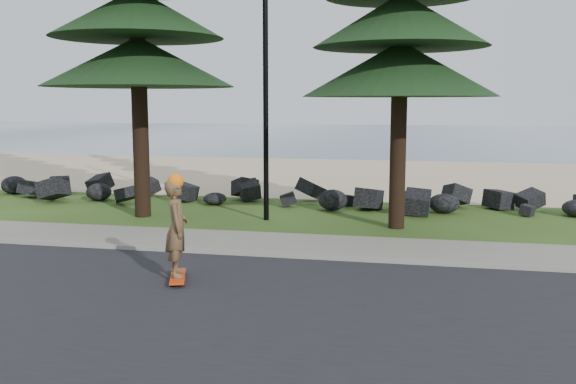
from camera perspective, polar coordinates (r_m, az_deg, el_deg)
name	(u,v)px	position (r m, az deg, el deg)	size (l,w,h in m)	color
ground	(231,245)	(14.38, -5.06, -4.72)	(160.00, 160.00, 0.00)	#2E4515
road	(145,307)	(10.32, -12.58, -9.95)	(160.00, 7.00, 0.02)	black
kerb	(219,252)	(13.54, -6.19, -5.33)	(160.00, 0.20, 0.10)	gray
sidewalk	(234,241)	(14.56, -4.83, -4.40)	(160.00, 2.00, 0.08)	slate
beach_sand	(329,174)	(28.38, 3.62, 1.57)	(160.00, 15.00, 0.01)	#D1B78B
ocean	(383,135)	(64.61, 8.48, 5.06)	(160.00, 58.00, 0.01)	#325161
seawall_boulders	(285,206)	(19.70, -0.24, -1.25)	(60.00, 2.40, 1.10)	black
lamp_post	(266,65)	(17.14, -2.01, 11.24)	(0.25, 0.14, 8.14)	black
skateboarder	(177,228)	(11.41, -9.86, -3.21)	(0.59, 1.05, 1.91)	red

